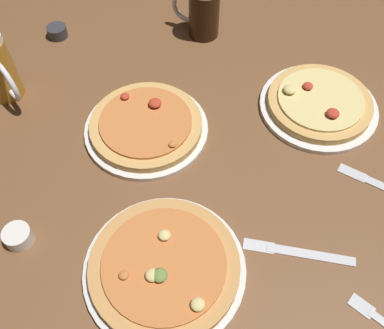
{
  "coord_description": "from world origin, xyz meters",
  "views": [
    {
      "loc": [
        -0.07,
        -0.53,
        0.78
      ],
      "look_at": [
        0.0,
        0.0,
        0.02
      ],
      "focal_mm": 41.5,
      "sensor_mm": 36.0,
      "label": 1
    }
  ],
  "objects_px": {
    "pizza_plate_far": "(319,104)",
    "beer_mug_dark": "(203,11)",
    "pizza_plate_near": "(164,267)",
    "pizza_plate_side": "(146,126)",
    "ramekin_sauce": "(18,236)",
    "ramekin_butter": "(57,32)",
    "knife_spare": "(298,252)"
  },
  "relations": [
    {
      "from": "pizza_plate_near",
      "to": "ramekin_sauce",
      "type": "bearing_deg",
      "value": 159.64
    },
    {
      "from": "pizza_plate_far",
      "to": "beer_mug_dark",
      "type": "distance_m",
      "value": 0.39
    },
    {
      "from": "pizza_plate_side",
      "to": "knife_spare",
      "type": "xyz_separation_m",
      "value": [
        0.26,
        -0.34,
        -0.01
      ]
    },
    {
      "from": "pizza_plate_near",
      "to": "beer_mug_dark",
      "type": "distance_m",
      "value": 0.69
    },
    {
      "from": "ramekin_butter",
      "to": "pizza_plate_far",
      "type": "bearing_deg",
      "value": -29.67
    },
    {
      "from": "ramekin_sauce",
      "to": "pizza_plate_side",
      "type": "bearing_deg",
      "value": 42.31
    },
    {
      "from": "pizza_plate_near",
      "to": "beer_mug_dark",
      "type": "relative_size",
      "value": 2.07
    },
    {
      "from": "pizza_plate_far",
      "to": "beer_mug_dark",
      "type": "xyz_separation_m",
      "value": [
        -0.23,
        0.31,
        0.05
      ]
    },
    {
      "from": "pizza_plate_near",
      "to": "pizza_plate_side",
      "type": "relative_size",
      "value": 1.07
    },
    {
      "from": "pizza_plate_side",
      "to": "beer_mug_dark",
      "type": "xyz_separation_m",
      "value": [
        0.18,
        0.32,
        0.05
      ]
    },
    {
      "from": "pizza_plate_side",
      "to": "beer_mug_dark",
      "type": "distance_m",
      "value": 0.37
    },
    {
      "from": "pizza_plate_near",
      "to": "ramekin_sauce",
      "type": "distance_m",
      "value": 0.29
    },
    {
      "from": "pizza_plate_near",
      "to": "knife_spare",
      "type": "bearing_deg",
      "value": 0.25
    },
    {
      "from": "pizza_plate_near",
      "to": "pizza_plate_side",
      "type": "height_order",
      "value": "same"
    },
    {
      "from": "ramekin_butter",
      "to": "knife_spare",
      "type": "relative_size",
      "value": 0.25
    },
    {
      "from": "pizza_plate_near",
      "to": "pizza_plate_side",
      "type": "distance_m",
      "value": 0.34
    },
    {
      "from": "pizza_plate_far",
      "to": "pizza_plate_side",
      "type": "xyz_separation_m",
      "value": [
        -0.41,
        -0.01,
        0.0
      ]
    },
    {
      "from": "beer_mug_dark",
      "to": "knife_spare",
      "type": "relative_size",
      "value": 0.7
    },
    {
      "from": "ramekin_sauce",
      "to": "pizza_plate_far",
      "type": "bearing_deg",
      "value": 20.62
    },
    {
      "from": "ramekin_butter",
      "to": "knife_spare",
      "type": "xyz_separation_m",
      "value": [
        0.47,
        -0.7,
        -0.01
      ]
    },
    {
      "from": "ramekin_sauce",
      "to": "knife_spare",
      "type": "relative_size",
      "value": 0.26
    },
    {
      "from": "pizza_plate_far",
      "to": "knife_spare",
      "type": "height_order",
      "value": "pizza_plate_far"
    },
    {
      "from": "pizza_plate_side",
      "to": "beer_mug_dark",
      "type": "bearing_deg",
      "value": 61.41
    },
    {
      "from": "beer_mug_dark",
      "to": "knife_spare",
      "type": "bearing_deg",
      "value": -82.88
    },
    {
      "from": "beer_mug_dark",
      "to": "ramekin_butter",
      "type": "relative_size",
      "value": 2.76
    },
    {
      "from": "pizza_plate_side",
      "to": "ramekin_butter",
      "type": "height_order",
      "value": "pizza_plate_side"
    },
    {
      "from": "pizza_plate_far",
      "to": "pizza_plate_side",
      "type": "relative_size",
      "value": 0.99
    },
    {
      "from": "pizza_plate_near",
      "to": "knife_spare",
      "type": "height_order",
      "value": "pizza_plate_near"
    },
    {
      "from": "pizza_plate_near",
      "to": "ramekin_sauce",
      "type": "xyz_separation_m",
      "value": [
        -0.27,
        0.1,
        -0.0
      ]
    },
    {
      "from": "pizza_plate_far",
      "to": "pizza_plate_side",
      "type": "height_order",
      "value": "same"
    },
    {
      "from": "pizza_plate_side",
      "to": "ramekin_sauce",
      "type": "height_order",
      "value": "pizza_plate_side"
    },
    {
      "from": "pizza_plate_far",
      "to": "ramekin_sauce",
      "type": "xyz_separation_m",
      "value": [
        -0.67,
        -0.25,
        -0.0
      ]
    }
  ]
}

